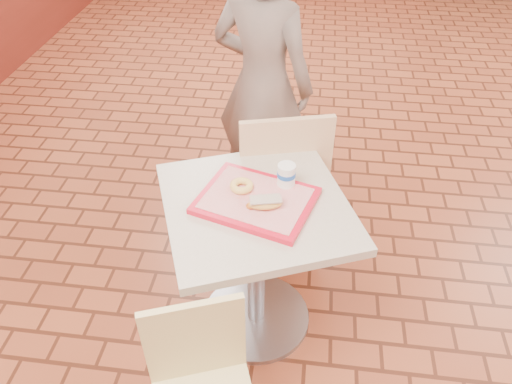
# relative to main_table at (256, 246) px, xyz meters

# --- Properties ---
(wainscot_band) EXTENTS (8.00, 10.00, 1.00)m
(wainscot_band) POSITION_rel_main_table_xyz_m (1.27, 0.71, -0.04)
(wainscot_band) COLOR #5B1A11
(wainscot_band) RESTS_ON ground
(main_table) EXTENTS (0.76, 0.76, 0.80)m
(main_table) POSITION_rel_main_table_xyz_m (0.00, 0.00, 0.00)
(main_table) COLOR #B8AA94
(main_table) RESTS_ON ground
(chair_main_back) EXTENTS (0.56, 0.56, 0.98)m
(chair_main_back) POSITION_rel_main_table_xyz_m (0.07, 0.52, 0.01)
(chair_main_back) COLOR #E4B988
(chair_main_back) RESTS_ON ground
(customer) EXTENTS (0.70, 0.56, 1.66)m
(customer) POSITION_rel_main_table_xyz_m (-0.09, 1.00, 0.29)
(customer) COLOR #74615A
(customer) RESTS_ON ground
(serving_tray) EXTENTS (0.47, 0.36, 0.03)m
(serving_tray) POSITION_rel_main_table_xyz_m (-0.00, 0.00, 0.28)
(serving_tray) COLOR red
(serving_tray) RESTS_ON main_table
(ring_donut) EXTENTS (0.13, 0.13, 0.03)m
(ring_donut) POSITION_rel_main_table_xyz_m (-0.07, 0.05, 0.31)
(ring_donut) COLOR #ECB956
(ring_donut) RESTS_ON serving_tray
(long_john_donut) EXTENTS (0.16, 0.10, 0.05)m
(long_john_donut) POSITION_rel_main_table_xyz_m (0.04, -0.05, 0.31)
(long_john_donut) COLOR gold
(long_john_donut) RESTS_ON serving_tray
(paper_cup) EXTENTS (0.08, 0.08, 0.10)m
(paper_cup) POSITION_rel_main_table_xyz_m (0.12, 0.11, 0.34)
(paper_cup) COLOR white
(paper_cup) RESTS_ON serving_tray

